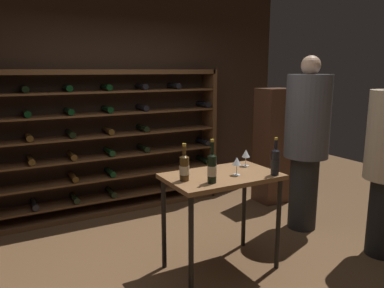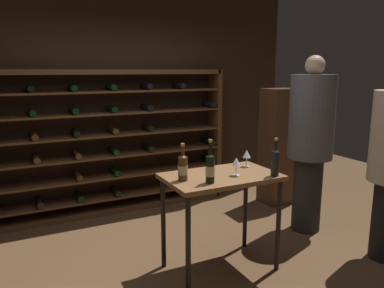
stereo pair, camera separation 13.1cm
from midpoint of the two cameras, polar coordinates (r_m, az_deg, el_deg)
ground_plane at (r=3.63m, az=0.01°, el=-18.94°), size 10.06×10.06×0.00m
back_wall at (r=5.05m, az=-10.49°, el=6.86°), size 5.12×0.10×2.91m
wine_rack at (r=4.87m, az=-11.54°, el=0.20°), size 3.06×0.32×1.83m
tasting_table at (r=3.38m, az=5.56°, el=-6.59°), size 1.02×0.62×0.91m
person_host_in_suit at (r=4.38m, az=18.51°, el=1.01°), size 0.50×0.50×1.98m
display_cabinet at (r=5.28m, az=13.82°, el=-0.37°), size 0.44×0.36×1.58m
wine_bottle_green_slim at (r=3.14m, az=-0.23°, el=-3.57°), size 0.08×0.08×0.32m
wine_bottle_black_capsule at (r=3.36m, az=13.69°, el=-2.74°), size 0.07×0.07×0.34m
wine_bottle_red_label at (r=3.07m, az=4.02°, el=-3.66°), size 0.08×0.08×0.37m
wine_glass_stemmed_center at (r=3.63m, az=9.39°, el=-1.61°), size 0.08×0.08×0.17m
wine_glass_stemmed_left at (r=3.31m, az=7.91°, el=-2.81°), size 0.08×0.08×0.16m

